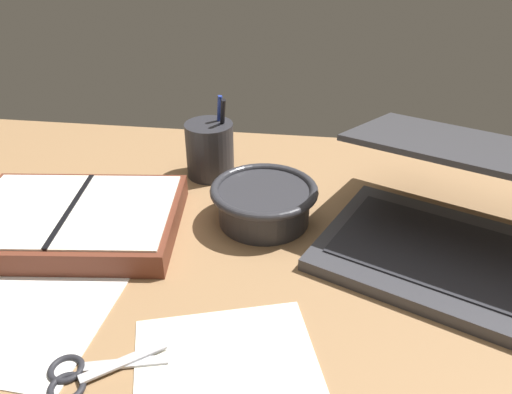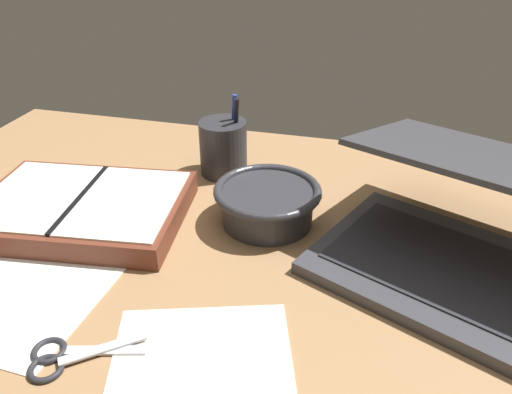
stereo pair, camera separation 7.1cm
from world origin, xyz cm
name	(u,v)px [view 1 (the left image)]	position (x,y,z in cm)	size (l,w,h in cm)	color
desk_top	(276,295)	(0.00, 0.00, 1.00)	(140.00, 100.00, 2.00)	#936D47
laptop	(460,220)	(24.31, 11.56, 7.45)	(44.61, 44.60, 16.35)	#38383D
bowl	(264,202)	(-3.58, 15.91, 5.45)	(16.61, 16.61, 6.19)	#2D2D33
pen_cup	(210,149)	(-15.14, 30.05, 7.04)	(8.58, 8.58, 14.82)	#28282D
planner	(73,219)	(-31.86, 9.23, 3.97)	(33.98, 26.28, 4.13)	brown
scissors	(81,374)	(-19.01, -16.71, 2.34)	(12.55, 9.22, 0.80)	#B7B7BC
paper_sheet_beside_planner	(35,305)	(-29.44, -7.24, 2.08)	(19.30, 24.28, 0.16)	white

